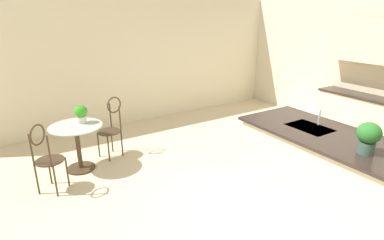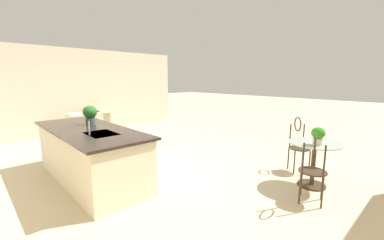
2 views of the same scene
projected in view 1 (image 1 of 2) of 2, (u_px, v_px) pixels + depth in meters
The scene contains 10 objects.
ground_plane at pixel (272, 216), 3.81m from camera, with size 40.00×40.00×0.00m, color beige.
wall_left_window at pixel (134, 62), 6.76m from camera, with size 0.12×7.80×2.70m, color beige.
kitchen_island at pixel (342, 174), 3.84m from camera, with size 2.80×1.06×0.92m.
back_counter_run at pixel (384, 122), 5.58m from camera, with size 2.44×0.64×1.52m.
bistro_table at pixel (78, 143), 4.80m from camera, with size 0.80×0.80×0.74m.
chair_near_window at pixel (111, 125), 5.24m from camera, with size 0.48×0.52×1.04m.
chair_by_island at pixel (46, 155), 4.12m from camera, with size 0.54×0.54×1.04m.
sink_faucet at pixel (319, 117), 4.18m from camera, with size 0.02×0.02×0.22m, color #B2B5BA.
potted_plant_on_table at pixel (81, 113), 4.77m from camera, with size 0.20×0.20×0.28m.
potted_plant_counter_near at pixel (368, 136), 3.30m from camera, with size 0.25×0.25×0.36m.
Camera 1 is at (2.17, -2.55, 2.39)m, focal length 28.77 mm.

